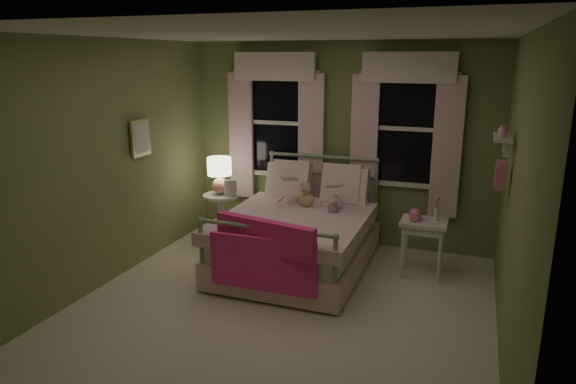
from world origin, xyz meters
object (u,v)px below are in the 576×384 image
at_px(child_left, 288,178).
at_px(table_lamp, 220,172).
at_px(nightstand_left, 221,211).
at_px(bed, 298,236).
at_px(teddy_bear, 306,196).
at_px(child_right, 332,186).
at_px(nightstand_right, 424,229).

relative_size(child_left, table_lamp, 1.61).
bearing_deg(nightstand_left, bed, -20.10).
distance_m(teddy_bear, nightstand_left, 1.32).
xyz_separation_m(bed, child_left, (-0.28, 0.42, 0.57)).
distance_m(nightstand_left, table_lamp, 0.54).
xyz_separation_m(teddy_bear, nightstand_left, (-1.25, 0.19, -0.37)).
relative_size(bed, child_left, 2.65).
relative_size(child_right, table_lamp, 1.40).
bearing_deg(teddy_bear, bed, -90.00).
relative_size(bed, table_lamp, 4.25).
relative_size(child_right, nightstand_right, 1.05).
distance_m(child_right, table_lamp, 1.53).
bearing_deg(nightstand_left, table_lamp, 135.00).
height_order(bed, teddy_bear, bed).
height_order(child_right, teddy_bear, child_right).
bearing_deg(bed, nightstand_left, 159.90).
bearing_deg(nightstand_right, child_left, 174.27).
xyz_separation_m(bed, nightstand_left, (-1.25, 0.46, 0.03)).
height_order(bed, nightstand_left, bed).
relative_size(nightstand_left, table_lamp, 1.36).
bearing_deg(bed, teddy_bear, 90.00).
relative_size(child_left, nightstand_right, 1.20).
bearing_deg(table_lamp, teddy_bear, -8.80).
xyz_separation_m(child_left, nightstand_right, (1.66, -0.17, -0.40)).
bearing_deg(teddy_bear, child_right, 29.50).
bearing_deg(child_left, child_right, 178.36).
xyz_separation_m(child_right, teddy_bear, (-0.28, -0.16, -0.11)).
bearing_deg(bed, nightstand_right, 10.42).
distance_m(bed, teddy_bear, 0.49).
bearing_deg(nightstand_left, child_left, -2.05).
bearing_deg(nightstand_left, teddy_bear, -8.80).
bearing_deg(bed, child_right, 56.40).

